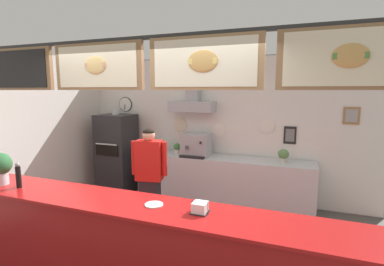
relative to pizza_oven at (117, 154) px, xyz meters
The scene contains 13 objects.
back_wall_assembly 2.16m from the pizza_oven, ahead, with size 5.66×2.95×2.73m.
service_counter 3.34m from the pizza_oven, 51.61° to the right, with size 4.74×0.63×1.00m.
back_prep_counter 2.25m from the pizza_oven, ahead, with size 3.22×0.61×0.89m.
pizza_oven is the anchor object (origin of this frame).
shop_worker 1.99m from the pizza_oven, 41.38° to the right, with size 0.53×0.29×1.56m.
espresso_machine 1.73m from the pizza_oven, ahead, with size 0.52×0.46×0.41m.
potted_basil 0.98m from the pizza_oven, ahead, with size 0.21×0.21×0.26m.
potted_sage 1.32m from the pizza_oven, ahead, with size 0.15×0.15×0.20m.
potted_rosemary 3.28m from the pizza_oven, ahead, with size 0.18×0.18×0.24m.
condiment_plate 3.42m from the pizza_oven, 48.93° to the right, with size 0.18×0.18×0.01m.
napkin_holder 3.76m from the pizza_oven, 43.51° to the right, with size 0.16×0.15×0.11m.
pepper_grinder 2.74m from the pizza_oven, 78.21° to the right, with size 0.06×0.06×0.29m.
basil_vase 2.70m from the pizza_oven, 84.46° to the right, with size 0.27×0.27×0.38m.
Camera 1 is at (1.49, -2.68, 2.10)m, focal length 27.42 mm.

